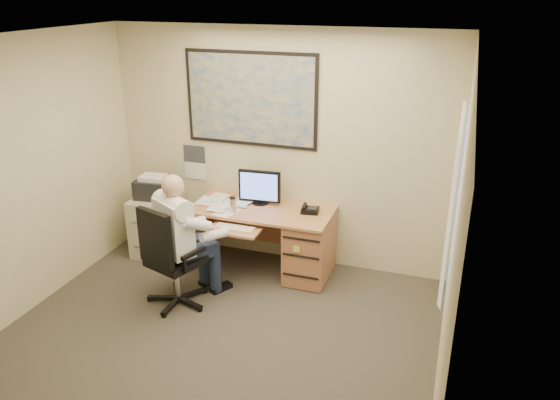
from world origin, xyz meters
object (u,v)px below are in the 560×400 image
(office_chair, at_px, (176,277))
(person, at_px, (176,240))
(desk, at_px, (290,237))
(filing_cabinet, at_px, (158,219))

(office_chair, relative_size, person, 0.79)
(desk, bearing_deg, office_chair, -130.31)
(filing_cabinet, relative_size, office_chair, 0.90)
(filing_cabinet, relative_size, person, 0.72)
(desk, distance_m, filing_cabinet, 1.69)
(desk, xyz_separation_m, person, (-0.90, -0.96, 0.25))
(filing_cabinet, xyz_separation_m, office_chair, (0.81, -1.02, -0.11))
(desk, height_order, person, person)
(desk, bearing_deg, person, -133.09)
(filing_cabinet, bearing_deg, office_chair, -57.26)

